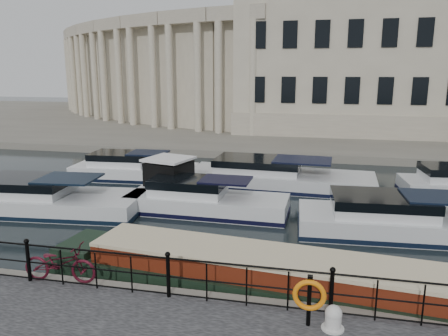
# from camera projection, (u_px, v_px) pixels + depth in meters

# --- Properties ---
(ground_plane) EXTENTS (160.00, 160.00, 0.00)m
(ground_plane) POSITION_uv_depth(u_px,v_px,m) (194.00, 277.00, 13.37)
(ground_plane) COLOR black
(ground_plane) RESTS_ON ground
(far_bank) EXTENTS (120.00, 42.00, 0.55)m
(far_bank) POSITION_uv_depth(u_px,v_px,m) (289.00, 122.00, 50.47)
(far_bank) COLOR #6B665B
(far_bank) RESTS_ON ground_plane
(railing) EXTENTS (24.14, 0.14, 1.22)m
(railing) POSITION_uv_depth(u_px,v_px,m) (168.00, 273.00, 10.96)
(railing) COLOR black
(railing) RESTS_ON near_quay
(civic_building) EXTENTS (53.55, 31.84, 16.85)m
(civic_building) POSITION_uv_depth(u_px,v_px,m) (278.00, 62.00, 45.10)
(civic_building) COLOR #ADA38C
(civic_building) RESTS_ON far_bank
(bicycle) EXTENTS (2.08, 0.86, 1.07)m
(bicycle) POSITION_uv_depth(u_px,v_px,m) (60.00, 263.00, 11.80)
(bicycle) COLOR #480C1A
(bicycle) RESTS_ON near_quay
(mooring_bollard) EXTENTS (0.51, 0.51, 0.57)m
(mooring_bollard) POSITION_uv_depth(u_px,v_px,m) (333.00, 318.00, 9.66)
(mooring_bollard) COLOR silver
(mooring_bollard) RESTS_ON near_quay
(life_ring_post) EXTENTS (0.74, 0.20, 1.21)m
(life_ring_post) POSITION_uv_depth(u_px,v_px,m) (309.00, 296.00, 9.63)
(life_ring_post) COLOR black
(life_ring_post) RESTS_ON near_quay
(narrowboat) EXTENTS (15.92, 3.73, 1.58)m
(narrowboat) POSITION_uv_depth(u_px,v_px,m) (308.00, 287.00, 11.95)
(narrowboat) COLOR black
(narrowboat) RESTS_ON ground_plane
(harbour_hut) EXTENTS (3.17, 2.86, 2.17)m
(harbour_hut) POSITION_uv_depth(u_px,v_px,m) (169.00, 181.00, 21.03)
(harbour_hut) COLOR #6B665B
(harbour_hut) RESTS_ON ground_plane
(cabin_cruisers) EXTENTS (26.54, 10.23, 1.99)m
(cabin_cruisers) POSITION_uv_depth(u_px,v_px,m) (245.00, 193.00, 21.09)
(cabin_cruisers) COLOR silver
(cabin_cruisers) RESTS_ON ground_plane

